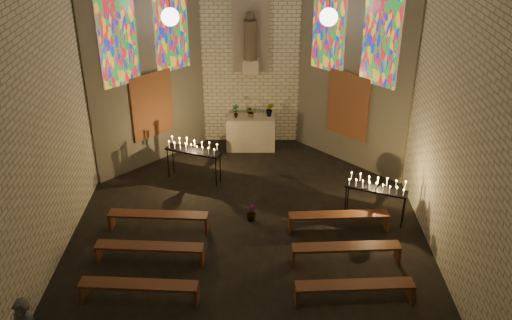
# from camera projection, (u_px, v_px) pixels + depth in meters

# --- Properties ---
(floor) EXTENTS (12.00, 12.00, 0.00)m
(floor) POSITION_uv_depth(u_px,v_px,m) (248.00, 265.00, 11.98)
(floor) COLOR black
(floor) RESTS_ON ground
(room) EXTENTS (8.22, 12.43, 7.00)m
(room) POSITION_uv_depth(u_px,v_px,m) (249.00, 46.00, 13.22)
(room) COLOR beige
(room) RESTS_ON ground
(altar) EXTENTS (1.40, 0.60, 1.00)m
(altar) POSITION_uv_depth(u_px,v_px,m) (251.00, 133.00, 16.56)
(altar) COLOR beige
(altar) RESTS_ON ground
(flower_vase_left) EXTENTS (0.24, 0.20, 0.39)m
(flower_vase_left) POSITION_uv_depth(u_px,v_px,m) (236.00, 111.00, 16.21)
(flower_vase_left) COLOR #4C723F
(flower_vase_left) RESTS_ON altar
(flower_vase_center) EXTENTS (0.36, 0.34, 0.33)m
(flower_vase_center) POSITION_uv_depth(u_px,v_px,m) (251.00, 112.00, 16.25)
(flower_vase_center) COLOR #4C723F
(flower_vase_center) RESTS_ON altar
(flower_vase_right) EXTENTS (0.27, 0.24, 0.41)m
(flower_vase_right) POSITION_uv_depth(u_px,v_px,m) (270.00, 109.00, 16.28)
(flower_vase_right) COLOR #4C723F
(flower_vase_right) RESTS_ON altar
(aisle_flower_pot) EXTENTS (0.30, 0.30, 0.42)m
(aisle_flower_pot) POSITION_uv_depth(u_px,v_px,m) (251.00, 212.00, 13.37)
(aisle_flower_pot) COLOR #4C723F
(aisle_flower_pot) RESTS_ON ground
(votive_stand_left) EXTENTS (1.50, 0.84, 1.08)m
(votive_stand_left) POSITION_uv_depth(u_px,v_px,m) (193.00, 148.00, 14.73)
(votive_stand_left) COLOR black
(votive_stand_left) RESTS_ON ground
(votive_stand_right) EXTENTS (1.44, 0.84, 1.04)m
(votive_stand_right) POSITION_uv_depth(u_px,v_px,m) (377.00, 186.00, 13.09)
(votive_stand_right) COLOR black
(votive_stand_right) RESTS_ON ground
(pew_left_0) EXTENTS (2.28, 0.44, 0.44)m
(pew_left_0) POSITION_uv_depth(u_px,v_px,m) (158.00, 217.00, 12.96)
(pew_left_0) COLOR #532B17
(pew_left_0) RESTS_ON ground
(pew_right_0) EXTENTS (2.28, 0.44, 0.44)m
(pew_right_0) POSITION_uv_depth(u_px,v_px,m) (339.00, 217.00, 12.94)
(pew_right_0) COLOR #532B17
(pew_right_0) RESTS_ON ground
(pew_left_1) EXTENTS (2.28, 0.44, 0.44)m
(pew_left_1) POSITION_uv_depth(u_px,v_px,m) (149.00, 248.00, 11.90)
(pew_left_1) COLOR #532B17
(pew_left_1) RESTS_ON ground
(pew_right_1) EXTENTS (2.28, 0.44, 0.44)m
(pew_right_1) POSITION_uv_depth(u_px,v_px,m) (346.00, 249.00, 11.88)
(pew_right_1) COLOR #532B17
(pew_right_1) RESTS_ON ground
(pew_left_2) EXTENTS (2.28, 0.44, 0.44)m
(pew_left_2) POSITION_uv_depth(u_px,v_px,m) (139.00, 287.00, 10.84)
(pew_left_2) COLOR #532B17
(pew_left_2) RESTS_ON ground
(pew_right_2) EXTENTS (2.28, 0.44, 0.44)m
(pew_right_2) POSITION_uv_depth(u_px,v_px,m) (355.00, 287.00, 10.82)
(pew_right_2) COLOR #532B17
(pew_right_2) RESTS_ON ground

